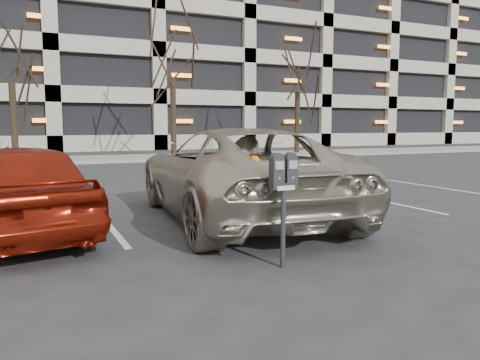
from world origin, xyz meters
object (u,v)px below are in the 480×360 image
object	(u,v)px
tree_c	(172,28)
car_red	(13,188)
parking_meter	(284,182)
tree_d	(298,53)
suv_silver	(237,173)
tree_b	(9,33)

from	to	relation	value
tree_c	car_red	world-z (taller)	tree_c
tree_c	parking_meter	size ratio (longest dim) A/B	6.84
tree_d	parking_meter	bearing A→B (deg)	-121.72
parking_meter	suv_silver	size ratio (longest dim) A/B	0.22
parking_meter	suv_silver	distance (m)	2.92
tree_b	tree_d	size ratio (longest dim) A/B	0.99
parking_meter	car_red	xyz separation A→B (m)	(-2.75, 2.91, -0.27)
tree_b	car_red	xyz separation A→B (m)	(0.26, -14.87, -4.73)
tree_c	tree_d	world-z (taller)	tree_c
parking_meter	tree_b	bearing A→B (deg)	97.96
tree_c	car_red	distance (m)	17.22
tree_c	car_red	xyz separation A→B (m)	(-6.74, -14.87, -5.49)
tree_b	car_red	bearing A→B (deg)	-88.98
suv_silver	tree_b	bearing A→B (deg)	-71.07
tree_c	parking_meter	distance (m)	18.95
tree_c	parking_meter	bearing A→B (deg)	-102.65
tree_d	suv_silver	distance (m)	18.75
tree_b	suv_silver	xyz separation A→B (m)	(3.71, -14.95, -4.66)
car_red	parking_meter	bearing A→B (deg)	121.43
tree_b	car_red	world-z (taller)	tree_b
tree_c	suv_silver	size ratio (longest dim) A/B	1.50
tree_d	tree_c	bearing A→B (deg)	180.00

